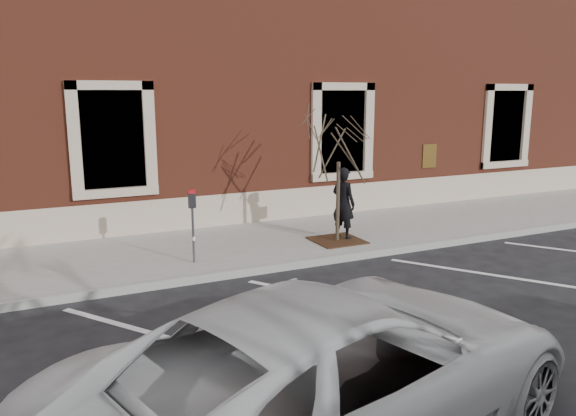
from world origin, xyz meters
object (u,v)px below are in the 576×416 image
man (343,203)px  white_truck (334,369)px  sapling (339,140)px  parking_meter (192,212)px

man → white_truck: bearing=126.1°
sapling → parking_meter: bearing=-176.5°
sapling → white_truck: (-3.70, -6.24, -1.63)m
man → parking_meter: man is taller
parking_meter → white_truck: 6.06m
man → sapling: 1.48m
parking_meter → sapling: bearing=-21.2°
sapling → man: bearing=30.9°
man → white_truck: (-3.92, -6.38, -0.17)m
man → white_truck: 7.49m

